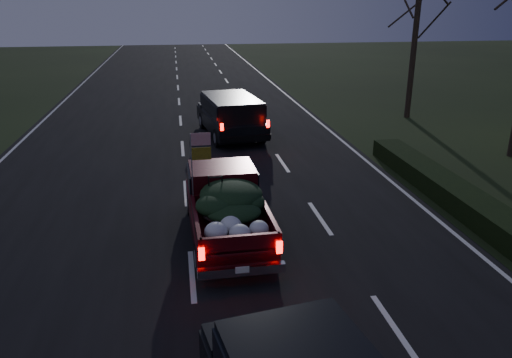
{
  "coord_description": "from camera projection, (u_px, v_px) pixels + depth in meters",
  "views": [
    {
      "loc": [
        -0.13,
        -9.63,
        5.69
      ],
      "look_at": [
        1.8,
        2.4,
        1.3
      ],
      "focal_mm": 35.0,
      "sensor_mm": 36.0,
      "label": 1
    }
  ],
  "objects": [
    {
      "name": "ground",
      "position": [
        192.0,
        276.0,
        10.89
      ],
      "size": [
        120.0,
        120.0,
        0.0
      ],
      "primitive_type": "plane",
      "color": "black",
      "rests_on": "ground"
    },
    {
      "name": "road_asphalt",
      "position": [
        192.0,
        276.0,
        10.89
      ],
      "size": [
        14.0,
        120.0,
        0.02
      ],
      "primitive_type": "cube",
      "color": "black",
      "rests_on": "ground"
    },
    {
      "name": "hedge_row",
      "position": [
        453.0,
        193.0,
        14.74
      ],
      "size": [
        1.0,
        10.0,
        0.6
      ],
      "primitive_type": "cube",
      "color": "black",
      "rests_on": "ground"
    },
    {
      "name": "bare_tree_far",
      "position": [
        418.0,
        10.0,
        23.84
      ],
      "size": [
        3.6,
        3.6,
        7.0
      ],
      "color": "black",
      "rests_on": "ground"
    },
    {
      "name": "pickup_truck",
      "position": [
        226.0,
        203.0,
        12.44
      ],
      "size": [
        1.9,
        4.7,
        2.44
      ],
      "rotation": [
        0.0,
        0.0,
        0.02
      ],
      "color": "#3D080E",
      "rests_on": "ground"
    },
    {
      "name": "lead_suv",
      "position": [
        231.0,
        112.0,
        21.65
      ],
      "size": [
        2.71,
        5.23,
        1.44
      ],
      "rotation": [
        0.0,
        0.0,
        0.13
      ],
      "color": "black",
      "rests_on": "ground"
    }
  ]
}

